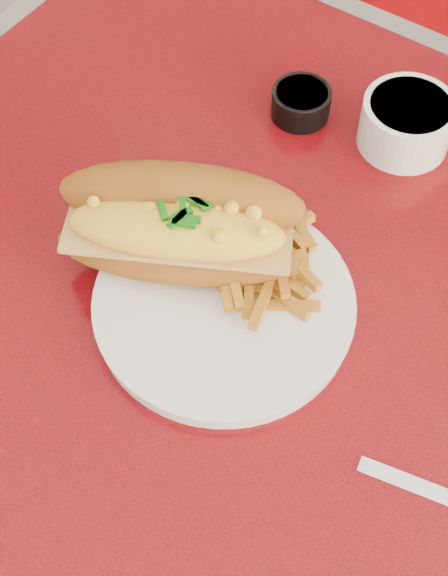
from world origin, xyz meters
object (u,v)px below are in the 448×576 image
Objects in this scene: dinner_plate at (224,305)px; mac_hoagie at (179,225)px; sauce_cup_left at (301,102)px; fork at (297,297)px; gravy_ramekin at (407,122)px; diner_table at (353,396)px.

dinner_plate is 0.09m from mac_hoagie.
fork is at bearing -59.41° from sauce_cup_left.
gravy_ramekin reaches higher than dinner_plate.
diner_table is at bearing 29.26° from dinner_plate.
fork is (-0.07, -0.03, 0.18)m from diner_table.
fork is 0.26m from gravy_ramekin.
gravy_ramekin is at bearing 2.94° from fork.
diner_table is 0.23m from dinner_plate.
diner_table is 9.11× the size of gravy_ramekin.
dinner_plate reaches higher than diner_table.
sauce_cup_left is (-0.13, 0.23, 0.00)m from fork.
fork is at bearing -158.36° from diner_table.
sauce_cup_left is (-0.01, 0.25, -0.04)m from mac_hoagie.
fork is 0.26m from sauce_cup_left.
dinner_plate is 0.07m from fork.
gravy_ramekin reaches higher than fork.
fork is (0.06, 0.04, 0.01)m from dinner_plate.
dinner_plate is at bearing -46.08° from mac_hoagie.
diner_table is at bearing -69.23° from fork.
mac_hoagie is 3.04× the size of sauce_cup_left.
sauce_cup_left is (-0.08, 0.27, 0.01)m from dinner_plate.
diner_table is at bearing -68.23° from gravy_ramekin.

